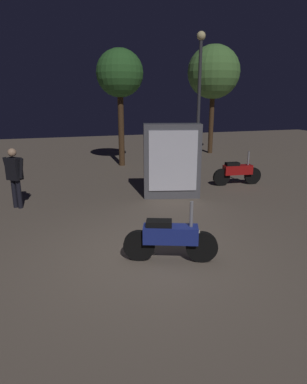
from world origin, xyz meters
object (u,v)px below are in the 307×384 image
Objects in this scene: person_rider_beside at (14,173)px; streetlamp_near at (199,83)px; motorcycle_blue_foreground at (170,238)px; kiosk_billboard at (172,161)px; motorcycle_red_parked_left at (237,172)px.

person_rider_beside is 8.72m from streetlamp_near.
kiosk_billboard is (1.40, 3.72, 0.61)m from motorcycle_blue_foreground.
motorcycle_red_parked_left is 1.06× the size of person_rider_beside.
motorcycle_red_parked_left is 6.78m from person_rider_beside.
person_rider_beside is at bearing -148.21° from streetlamp_near.
motorcycle_blue_foreground is 5.89m from motorcycle_red_parked_left.
person_rider_beside is at bearing -170.61° from motorcycle_red_parked_left.
streetlamp_near reaches higher than person_rider_beside.
motorcycle_red_parked_left is 2.70m from kiosk_billboard.
person_rider_beside is at bearing 10.76° from kiosk_billboard.
streetlamp_near is 5.96m from kiosk_billboard.
kiosk_billboard is (-2.54, -0.66, 0.61)m from motorcycle_red_parked_left.
kiosk_billboard is at bearing 89.57° from motorcycle_blue_foreground.
streetlamp_near is at bearing -107.85° from kiosk_billboard.
person_rider_beside is at bearing 145.36° from motorcycle_blue_foreground.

